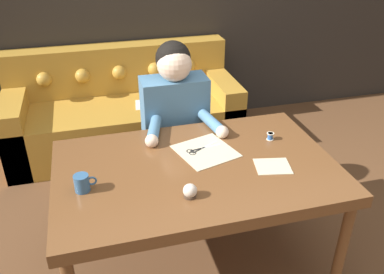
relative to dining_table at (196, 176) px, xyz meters
The scene contains 10 objects.
ground_plane 0.68m from the dining_table, 55.52° to the right, with size 16.00×16.00×0.00m, color brown.
dining_table is the anchor object (origin of this frame).
couch 1.69m from the dining_table, 98.14° to the left, with size 2.04×0.84×0.88m.
person 0.65m from the dining_table, 87.36° to the left, with size 0.52×0.57×1.24m.
pattern_paper_main 0.18m from the dining_table, 55.08° to the left, with size 0.38×0.39×0.00m.
pattern_paper_offcut 0.42m from the dining_table, 15.53° to the right, with size 0.22×0.20×0.00m.
scissors 0.18m from the dining_table, 70.82° to the left, with size 0.22×0.13×0.01m.
mug 0.62m from the dining_table, behind, with size 0.11×0.08×0.09m.
thread_spool 0.55m from the dining_table, 17.71° to the left, with size 0.04×0.04×0.05m.
pin_cushion 0.29m from the dining_table, 112.00° to the right, with size 0.07×0.07×0.07m.
Camera 1 is at (-0.59, -1.68, 1.96)m, focal length 38.00 mm.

